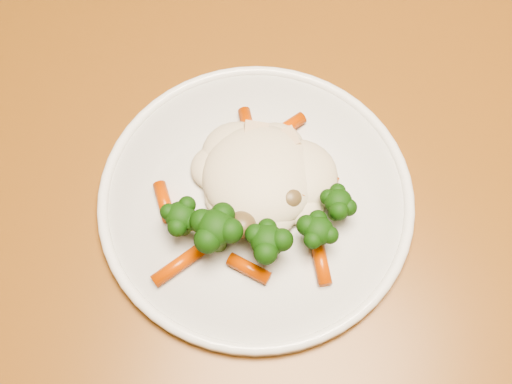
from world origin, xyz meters
TOP-DOWN VIEW (x-y plane):
  - dining_table at (0.15, -0.04)m, footprint 1.43×1.18m
  - plate at (0.04, -0.00)m, footprint 0.29×0.29m
  - meal at (0.04, -0.01)m, footprint 0.19×0.20m

SIDE VIEW (x-z plane):
  - dining_table at x=0.15m, z-range 0.28..1.03m
  - plate at x=0.04m, z-range 0.75..0.76m
  - meal at x=0.04m, z-range 0.76..0.81m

